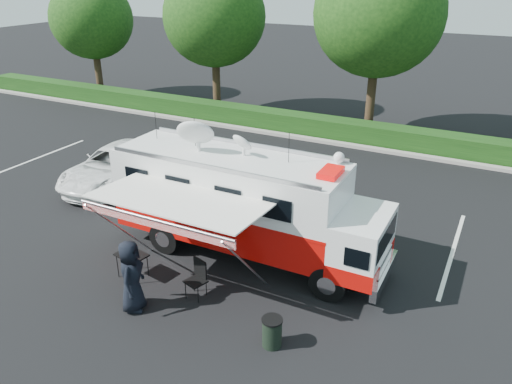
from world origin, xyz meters
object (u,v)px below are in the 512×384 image
at_px(folding_table, 131,256).
at_px(trash_bin, 272,332).
at_px(command_truck, 246,204).
at_px(white_suv, 118,183).

relative_size(folding_table, trash_bin, 1.28).
distance_m(command_truck, white_suv, 7.81).
relative_size(white_suv, trash_bin, 7.16).
bearing_deg(trash_bin, white_suv, 149.46).
bearing_deg(trash_bin, command_truck, 126.68).
bearing_deg(folding_table, command_truck, 47.54).
bearing_deg(white_suv, trash_bin, -36.46).
distance_m(white_suv, trash_bin, 11.18).
bearing_deg(trash_bin, folding_table, 171.01).
bearing_deg(white_suv, command_truck, -24.64).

